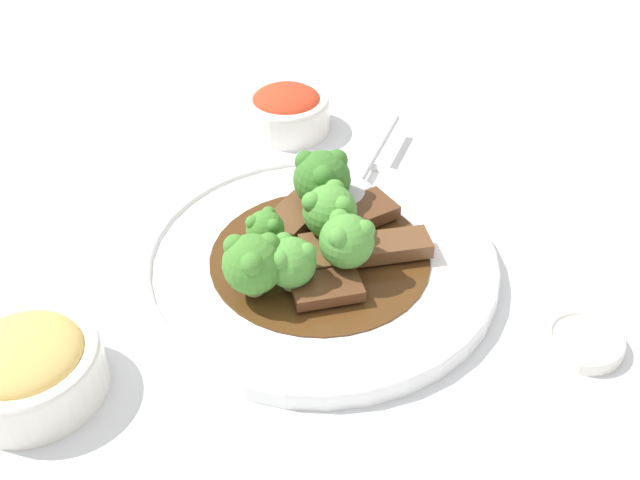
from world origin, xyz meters
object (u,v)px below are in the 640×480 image
object	(u,v)px
beef_strip_1	(387,246)
broccoli_floret_4	(253,263)
sauce_dish	(584,341)
beef_strip_2	(356,214)
broccoli_floret_1	(322,178)
side_bowl_appetizer	(28,366)
broccoli_floret_2	(265,229)
broccoli_floret_5	(330,210)
side_bowl_kimchi	(287,110)
beef_strip_3	(318,254)
beef_strip_4	(327,288)
beef_strip_0	(289,222)
broccoli_floret_0	(347,240)
serving_spoon	(353,190)
main_plate	(320,261)
broccoli_floret_3	(291,261)

from	to	relation	value
beef_strip_1	broccoli_floret_4	bearing A→B (deg)	89.27
broccoli_floret_4	sauce_dish	distance (m)	0.27
beef_strip_2	broccoli_floret_1	xyz separation A→B (m)	(0.03, 0.02, 0.03)
broccoli_floret_1	side_bowl_appetizer	bearing A→B (deg)	108.96
broccoli_floret_2	beef_strip_2	bearing A→B (deg)	-84.29
beef_strip_1	beef_strip_2	distance (m)	0.05
broccoli_floret_5	side_bowl_kimchi	distance (m)	0.23
beef_strip_3	broccoli_floret_2	size ratio (longest dim) A/B	1.27
beef_strip_4	beef_strip_0	bearing A→B (deg)	-3.18
broccoli_floret_0	broccoli_floret_2	size ratio (longest dim) A/B	1.32
broccoli_floret_0	serving_spoon	world-z (taller)	broccoli_floret_0
broccoli_floret_0	sauce_dish	world-z (taller)	broccoli_floret_0
main_plate	beef_strip_4	world-z (taller)	beef_strip_4
broccoli_floret_1	broccoli_floret_3	bearing A→B (deg)	142.27
beef_strip_2	serving_spoon	size ratio (longest dim) A/B	0.48
side_bowl_kimchi	broccoli_floret_4	bearing A→B (deg)	152.32
broccoli_floret_5	beef_strip_4	bearing A→B (deg)	153.00
beef_strip_0	broccoli_floret_3	distance (m)	0.08
beef_strip_1	broccoli_floret_4	size ratio (longest dim) A/B	1.51
broccoli_floret_3	broccoli_floret_4	size ratio (longest dim) A/B	0.88
main_plate	beef_strip_1	size ratio (longest dim) A/B	3.85
broccoli_floret_5	sauce_dish	xyz separation A→B (m)	(-0.18, -0.13, -0.04)
broccoli_floret_0	broccoli_floret_1	size ratio (longest dim) A/B	0.92
beef_strip_2	side_bowl_kimchi	size ratio (longest dim) A/B	0.81
side_bowl_appetizer	broccoli_floret_4	bearing A→B (deg)	-85.25
side_bowl_kimchi	main_plate	bearing A→B (deg)	164.30
broccoli_floret_2	broccoli_floret_4	bearing A→B (deg)	147.82
beef_strip_4	broccoli_floret_5	xyz separation A→B (m)	(0.06, -0.03, 0.03)
serving_spoon	beef_strip_1	bearing A→B (deg)	173.08
side_bowl_kimchi	sauce_dish	xyz separation A→B (m)	(-0.40, -0.08, -0.02)
serving_spoon	broccoli_floret_0	bearing A→B (deg)	150.47
main_plate	broccoli_floret_0	bearing A→B (deg)	-159.25
broccoli_floret_5	beef_strip_0	bearing A→B (deg)	39.07
beef_strip_4	beef_strip_1	bearing A→B (deg)	-70.02
beef_strip_1	broccoli_floret_4	distance (m)	0.12
broccoli_floret_0	broccoli_floret_5	xyz separation A→B (m)	(0.04, -0.00, -0.00)
broccoli_floret_2	side_bowl_kimchi	xyz separation A→B (m)	(0.21, -0.11, -0.02)
beef_strip_2	broccoli_floret_2	size ratio (longest dim) A/B	1.87
side_bowl_appetizer	sauce_dish	distance (m)	0.42
broccoli_floret_2	side_bowl_kimchi	distance (m)	0.24
beef_strip_0	beef_strip_4	world-z (taller)	beef_strip_0
broccoli_floret_5	main_plate	bearing A→B (deg)	131.49
broccoli_floret_4	side_bowl_appetizer	world-z (taller)	broccoli_floret_4
broccoli_floret_4	sauce_dish	size ratio (longest dim) A/B	0.86
beef_strip_2	broccoli_floret_0	xyz separation A→B (m)	(-0.06, 0.04, 0.03)
beef_strip_0	sauce_dish	distance (m)	0.27
side_bowl_appetizer	broccoli_floret_2	bearing A→B (deg)	-74.46
beef_strip_0	broccoli_floret_2	bearing A→B (deg)	128.32
broccoli_floret_4	side_bowl_kimchi	distance (m)	0.29
broccoli_floret_2	side_bowl_kimchi	size ratio (longest dim) A/B	0.43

